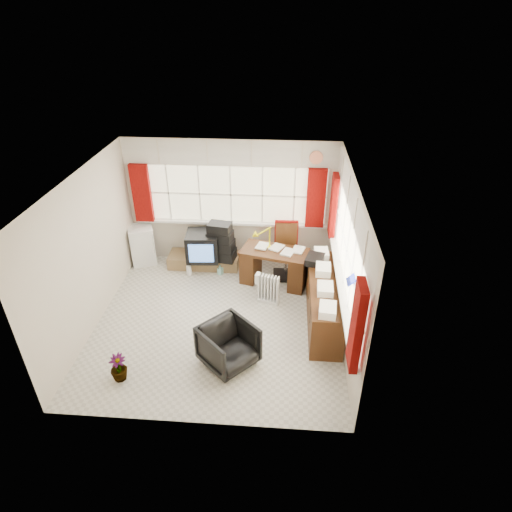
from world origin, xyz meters
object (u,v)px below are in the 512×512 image
at_px(radiator, 268,292).
at_px(crt_tv, 203,246).
at_px(office_chair, 229,346).
at_px(tv_bench, 204,260).
at_px(credenza, 324,300).
at_px(task_chair, 286,247).
at_px(desk_lamp, 270,233).
at_px(mini_fridge, 142,245).
at_px(desk, 274,265).

xyz_separation_m(radiator, crt_tv, (-1.33, 1.00, 0.30)).
xyz_separation_m(office_chair, tv_bench, (-0.85, 2.64, -0.21)).
bearing_deg(credenza, crt_tv, 148.39).
bearing_deg(radiator, task_chair, 74.16).
height_order(desk_lamp, mini_fridge, desk_lamp).
bearing_deg(radiator, desk_lamp, 92.14).
bearing_deg(task_chair, radiator, -105.84).
bearing_deg(credenza, tv_bench, 146.30).
relative_size(office_chair, mini_fridge, 0.92).
height_order(desk, task_chair, task_chair).
distance_m(task_chair, mini_fridge, 2.89).
bearing_deg(desk, crt_tv, 165.73).
bearing_deg(office_chair, mini_fridge, 81.89).
distance_m(office_chair, mini_fridge, 3.42).
bearing_deg(mini_fridge, credenza, -24.07).
distance_m(desk, task_chair, 0.44).
distance_m(task_chair, tv_bench, 1.70).
height_order(desk_lamp, crt_tv, desk_lamp).
distance_m(crt_tv, mini_fridge, 1.29).
xyz_separation_m(task_chair, office_chair, (-0.78, -2.49, -0.25)).
distance_m(radiator, mini_fridge, 2.86).
bearing_deg(office_chair, tv_bench, 61.81).
bearing_deg(mini_fridge, radiator, -24.45).
xyz_separation_m(office_chair, mini_fridge, (-2.10, 2.70, 0.07)).
height_order(desk, radiator, desk).
height_order(radiator, tv_bench, radiator).
bearing_deg(mini_fridge, desk, -11.50).
xyz_separation_m(desk_lamp, office_chair, (-0.48, -2.25, -0.67)).
bearing_deg(task_chair, mini_fridge, 175.87).
distance_m(tv_bench, crt_tv, 0.42).
height_order(office_chair, mini_fridge, mini_fridge).
height_order(desk_lamp, tv_bench, desk_lamp).
distance_m(task_chair, crt_tv, 1.61).
xyz_separation_m(tv_bench, mini_fridge, (-1.25, 0.06, 0.27)).
relative_size(office_chair, credenza, 0.36).
distance_m(desk, crt_tv, 1.46).
bearing_deg(crt_tv, desk_lamp, -11.24).
xyz_separation_m(desk, credenza, (0.85, -1.03, 0.01)).
relative_size(desk_lamp, credenza, 0.22).
height_order(office_chair, credenza, credenza).
bearing_deg(crt_tv, credenza, -31.61).
distance_m(task_chair, office_chair, 2.62).
bearing_deg(task_chair, credenza, -64.60).
relative_size(credenza, crt_tv, 3.10).
bearing_deg(crt_tv, desk, -14.27).
relative_size(credenza, tv_bench, 1.43).
relative_size(task_chair, crt_tv, 1.69).
xyz_separation_m(credenza, tv_bench, (-2.28, 1.52, -0.27)).
bearing_deg(tv_bench, radiator, -39.80).
xyz_separation_m(radiator, credenza, (0.93, -0.39, 0.16)).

